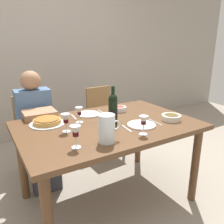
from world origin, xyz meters
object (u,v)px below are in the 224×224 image
object	(u,v)px
dining_table	(108,133)
wine_bottle	(113,109)
dinner_plate_right_setting	(141,125)
chair_left	(34,129)
diner_left	(37,126)
water_pitcher	(107,130)
olive_bowl	(171,117)
dinner_plate_left_setting	(88,114)
salad_bowl	(120,108)
wine_glass_left_diner	(79,112)
wine_glass_centre	(144,121)
chair_right	(103,116)
wine_glass_right_diner	(66,119)
wine_glass_spare	(76,132)
baked_tart	(47,121)

from	to	relation	value
dining_table	wine_bottle	distance (m)	0.23
dinner_plate_right_setting	dining_table	bearing A→B (deg)	137.71
chair_left	diner_left	distance (m)	0.26
water_pitcher	chair_left	bearing A→B (deg)	101.72
diner_left	chair_left	bearing A→B (deg)	-89.70
olive_bowl	dinner_plate_left_setting	bearing A→B (deg)	137.11
salad_bowl	wine_glass_left_diner	size ratio (longest dim) A/B	0.95
olive_bowl	wine_glass_centre	size ratio (longest dim) A/B	1.16
wine_glass_centre	dinner_plate_left_setting	bearing A→B (deg)	102.53
dinner_plate_right_setting	chair_right	xyz separation A→B (m)	(0.23, 1.09, -0.27)
water_pitcher	olive_bowl	size ratio (longest dim) A/B	1.18
wine_glass_right_diner	wine_glass_spare	distance (m)	0.30
chair_left	chair_right	size ratio (longest dim) A/B	1.00
wine_bottle	baked_tart	world-z (taller)	wine_bottle
water_pitcher	dinner_plate_right_setting	world-z (taller)	water_pitcher
wine_glass_right_diner	chair_right	size ratio (longest dim) A/B	0.17
dinner_plate_left_setting	chair_left	bearing A→B (deg)	125.20
olive_bowl	wine_glass_right_diner	xyz separation A→B (m)	(-0.90, 0.22, 0.07)
dining_table	wine_bottle	size ratio (longest dim) A/B	4.60
olive_bowl	dinner_plate_right_setting	size ratio (longest dim) A/B	0.72
dining_table	chair_left	bearing A→B (deg)	116.94
dining_table	baked_tart	xyz separation A→B (m)	(-0.45, 0.24, 0.12)
baked_tart	wine_glass_right_diner	bearing A→B (deg)	-71.51
water_pitcher	wine_glass_spare	size ratio (longest dim) A/B	1.29
dining_table	dinner_plate_left_setting	world-z (taller)	dinner_plate_left_setting
water_pitcher	baked_tart	distance (m)	0.63
water_pitcher	wine_glass_centre	size ratio (longest dim) A/B	1.37
wine_bottle	salad_bowl	size ratio (longest dim) A/B	2.49
baked_tart	olive_bowl	size ratio (longest dim) A/B	1.73
wine_bottle	wine_glass_right_diner	xyz separation A→B (m)	(-0.40, 0.04, -0.03)
wine_glass_left_diner	wine_glass_right_diner	size ratio (longest dim) A/B	0.94
olive_bowl	diner_left	xyz separation A→B (m)	(-0.98, 0.87, -0.17)
water_pitcher	baked_tart	size ratio (longest dim) A/B	0.68
dinner_plate_left_setting	chair_left	distance (m)	0.76
olive_bowl	chair_left	size ratio (longest dim) A/B	0.20
wine_glass_centre	chair_right	size ratio (longest dim) A/B	0.17
wine_bottle	diner_left	distance (m)	0.88
water_pitcher	wine_glass_right_diner	size ratio (longest dim) A/B	1.38
chair_left	chair_right	bearing A→B (deg)	-177.03
wine_glass_left_diner	baked_tart	bearing A→B (deg)	159.27
chair_left	wine_glass_centre	bearing A→B (deg)	115.92
water_pitcher	diner_left	bearing A→B (deg)	104.79
olive_bowl	wine_glass_centre	world-z (taller)	wine_glass_centre
water_pitcher	dinner_plate_left_setting	size ratio (longest dim) A/B	0.89
wine_glass_centre	diner_left	xyz separation A→B (m)	(-0.56, 1.00, -0.25)
chair_right	water_pitcher	bearing A→B (deg)	58.78
dining_table	wine_glass_centre	world-z (taller)	wine_glass_centre
wine_bottle	dinner_plate_right_setting	world-z (taller)	wine_bottle
olive_bowl	wine_glass_left_diner	size ratio (longest dim) A/B	1.24
wine_glass_left_diner	wine_glass_right_diner	world-z (taller)	wine_glass_right_diner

